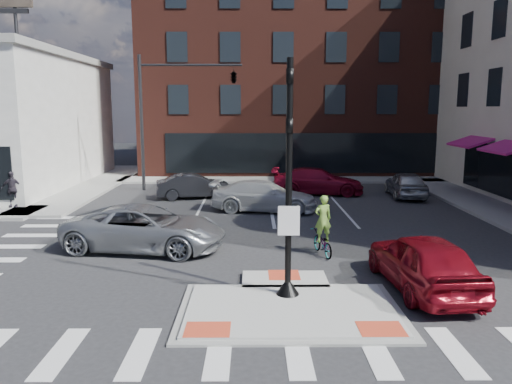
{
  "coord_description": "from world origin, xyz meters",
  "views": [
    {
      "loc": [
        -0.92,
        -11.95,
        4.88
      ],
      "look_at": [
        -0.79,
        5.27,
        2.0
      ],
      "focal_mm": 35.0,
      "sensor_mm": 36.0,
      "label": 1
    }
  ],
  "objects_px": {
    "red_sedan": "(423,261)",
    "bg_car_red": "(317,181)",
    "white_pickup": "(264,196)",
    "silver_suv": "(145,228)",
    "bg_car_silver": "(406,184)",
    "pedestrian_b": "(12,189)",
    "cyclist": "(323,235)",
    "bg_car_dark": "(194,186)"
  },
  "relations": [
    {
      "from": "silver_suv",
      "to": "bg_car_silver",
      "type": "bearing_deg",
      "value": -40.03
    },
    {
      "from": "bg_car_silver",
      "to": "cyclist",
      "type": "relative_size",
      "value": 2.09
    },
    {
      "from": "silver_suv",
      "to": "bg_car_silver",
      "type": "distance_m",
      "value": 16.15
    },
    {
      "from": "silver_suv",
      "to": "bg_car_red",
      "type": "relative_size",
      "value": 1.07
    },
    {
      "from": "cyclist",
      "to": "red_sedan",
      "type": "bearing_deg",
      "value": 111.86
    },
    {
      "from": "red_sedan",
      "to": "cyclist",
      "type": "distance_m",
      "value": 3.99
    },
    {
      "from": "silver_suv",
      "to": "pedestrian_b",
      "type": "height_order",
      "value": "pedestrian_b"
    },
    {
      "from": "bg_car_dark",
      "to": "bg_car_red",
      "type": "xyz_separation_m",
      "value": [
        6.97,
        1.24,
        0.08
      ]
    },
    {
      "from": "cyclist",
      "to": "pedestrian_b",
      "type": "xyz_separation_m",
      "value": [
        -14.02,
        7.68,
        0.34
      ]
    },
    {
      "from": "bg_car_dark",
      "to": "bg_car_silver",
      "type": "bearing_deg",
      "value": -100.24
    },
    {
      "from": "bg_car_red",
      "to": "cyclist",
      "type": "xyz_separation_m",
      "value": [
        -1.39,
        -12.12,
        -0.07
      ]
    },
    {
      "from": "pedestrian_b",
      "to": "silver_suv",
      "type": "bearing_deg",
      "value": -49.75
    },
    {
      "from": "white_pickup",
      "to": "bg_car_silver",
      "type": "bearing_deg",
      "value": -56.08
    },
    {
      "from": "silver_suv",
      "to": "bg_car_red",
      "type": "bearing_deg",
      "value": -23.6
    },
    {
      "from": "pedestrian_b",
      "to": "bg_car_silver",
      "type": "bearing_deg",
      "value": 1.43
    },
    {
      "from": "silver_suv",
      "to": "pedestrian_b",
      "type": "relative_size",
      "value": 3.17
    },
    {
      "from": "bg_car_red",
      "to": "cyclist",
      "type": "bearing_deg",
      "value": -179.93
    },
    {
      "from": "bg_car_silver",
      "to": "silver_suv",
      "type": "bearing_deg",
      "value": 44.72
    },
    {
      "from": "bg_car_silver",
      "to": "cyclist",
      "type": "height_order",
      "value": "cyclist"
    },
    {
      "from": "white_pickup",
      "to": "pedestrian_b",
      "type": "height_order",
      "value": "pedestrian_b"
    },
    {
      "from": "white_pickup",
      "to": "bg_car_red",
      "type": "height_order",
      "value": "bg_car_red"
    },
    {
      "from": "white_pickup",
      "to": "bg_car_red",
      "type": "distance_m",
      "value": 5.75
    },
    {
      "from": "bg_car_dark",
      "to": "bg_car_red",
      "type": "relative_size",
      "value": 0.78
    },
    {
      "from": "silver_suv",
      "to": "white_pickup",
      "type": "distance_m",
      "value": 7.93
    },
    {
      "from": "red_sedan",
      "to": "pedestrian_b",
      "type": "relative_size",
      "value": 2.63
    },
    {
      "from": "red_sedan",
      "to": "silver_suv",
      "type": "bearing_deg",
      "value": -30.05
    },
    {
      "from": "bg_car_red",
      "to": "red_sedan",
      "type": "bearing_deg",
      "value": -170.12
    },
    {
      "from": "bg_car_silver",
      "to": "bg_car_red",
      "type": "distance_m",
      "value": 4.91
    },
    {
      "from": "cyclist",
      "to": "pedestrian_b",
      "type": "relative_size",
      "value": 1.16
    },
    {
      "from": "bg_car_silver",
      "to": "pedestrian_b",
      "type": "relative_size",
      "value": 2.44
    },
    {
      "from": "red_sedan",
      "to": "bg_car_dark",
      "type": "distance_m",
      "value": 16.19
    },
    {
      "from": "cyclist",
      "to": "bg_car_red",
      "type": "bearing_deg",
      "value": -109.35
    },
    {
      "from": "bg_car_dark",
      "to": "bg_car_red",
      "type": "bearing_deg",
      "value": -91.37
    },
    {
      "from": "white_pickup",
      "to": "bg_car_silver",
      "type": "xyz_separation_m",
      "value": [
        8.0,
        3.8,
        -0.0
      ]
    },
    {
      "from": "silver_suv",
      "to": "red_sedan",
      "type": "xyz_separation_m",
      "value": [
        8.37,
        -3.96,
        0.01
      ]
    },
    {
      "from": "bg_car_dark",
      "to": "pedestrian_b",
      "type": "relative_size",
      "value": 2.32
    },
    {
      "from": "bg_car_red",
      "to": "cyclist",
      "type": "distance_m",
      "value": 12.2
    },
    {
      "from": "red_sedan",
      "to": "bg_car_red",
      "type": "relative_size",
      "value": 0.89
    },
    {
      "from": "white_pickup",
      "to": "bg_car_red",
      "type": "relative_size",
      "value": 0.97
    },
    {
      "from": "silver_suv",
      "to": "bg_car_dark",
      "type": "bearing_deg",
      "value": 6.67
    },
    {
      "from": "cyclist",
      "to": "bg_car_dark",
      "type": "bearing_deg",
      "value": -75.66
    },
    {
      "from": "bg_car_red",
      "to": "bg_car_dark",
      "type": "bearing_deg",
      "value": 106.74
    }
  ]
}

